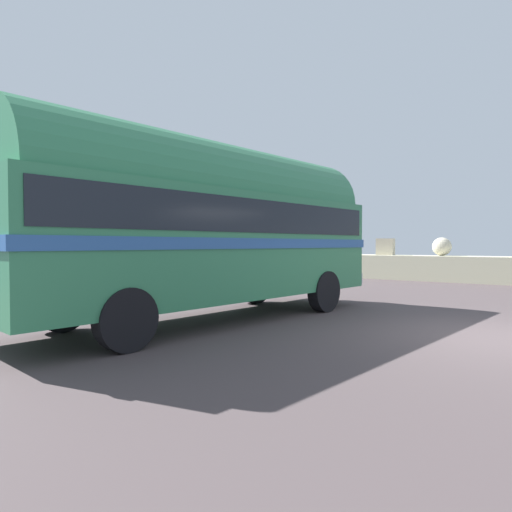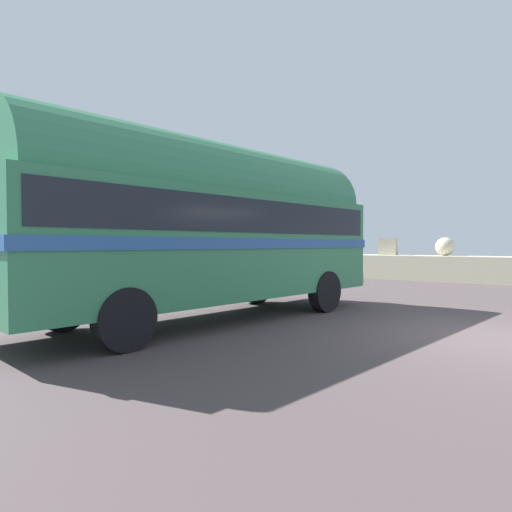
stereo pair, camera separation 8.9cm
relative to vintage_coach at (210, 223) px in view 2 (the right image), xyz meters
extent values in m
cube|color=#473C3E|center=(5.17, 1.54, -2.04)|extent=(32.00, 26.00, 0.02)
sphere|color=beige|center=(-7.33, 12.94, -0.50)|extent=(0.91, 0.91, 0.91)
sphere|color=#BAA79A|center=(-3.85, 13.04, -0.52)|extent=(0.87, 0.87, 0.87)
cube|color=#BDB197|center=(-0.96, 13.43, -0.56)|extent=(0.84, 0.66, 0.78)
sphere|color=beige|center=(1.52, 13.54, -0.55)|extent=(0.80, 0.80, 0.80)
cylinder|color=black|center=(-0.79, 2.71, -1.55)|extent=(0.39, 0.99, 0.96)
cylinder|color=black|center=(1.41, 2.45, -1.55)|extent=(0.39, 0.99, 0.96)
cylinder|color=black|center=(-1.41, -2.46, -1.55)|extent=(0.39, 0.99, 0.96)
cylinder|color=black|center=(0.78, -2.72, -1.55)|extent=(0.39, 0.99, 0.96)
cube|color=#327C52|center=(0.00, 0.00, -0.48)|extent=(3.39, 8.63, 2.10)
cylinder|color=#327C52|center=(0.00, 0.00, 0.57)|extent=(3.15, 8.27, 2.20)
cube|color=#2D5A9A|center=(0.00, 0.00, -0.42)|extent=(3.44, 8.72, 0.20)
cube|color=black|center=(0.00, 0.00, 0.10)|extent=(3.38, 8.30, 0.64)
cube|color=silver|center=(0.51, 4.24, -1.35)|extent=(2.28, 0.43, 0.28)
camera|label=1|loc=(6.08, -6.81, -0.44)|focal=30.67mm
camera|label=2|loc=(6.16, -6.75, -0.44)|focal=30.67mm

